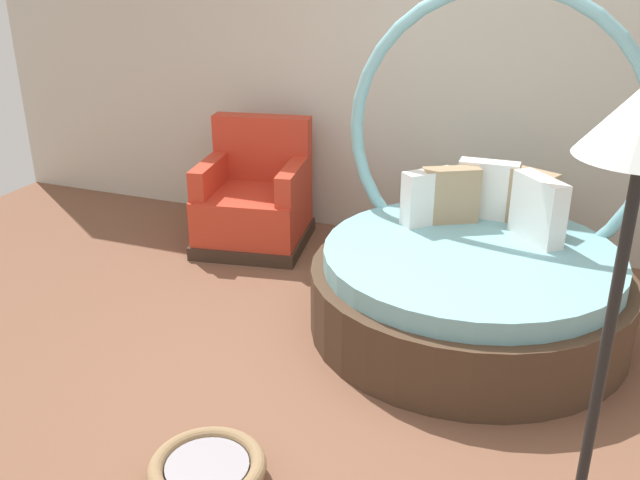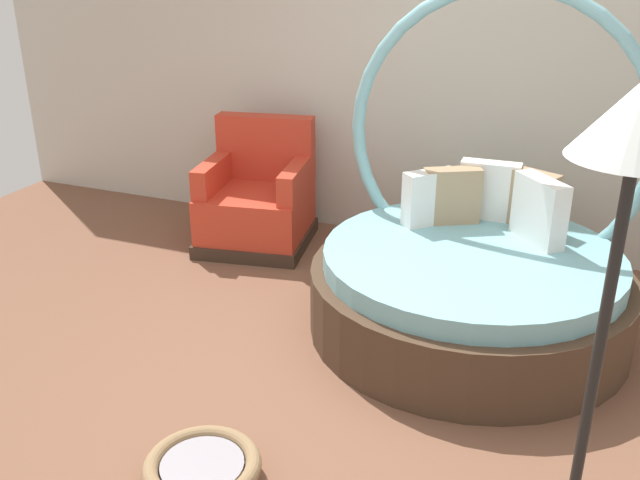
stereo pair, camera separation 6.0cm
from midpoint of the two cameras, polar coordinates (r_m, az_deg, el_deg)
name	(u,v)px [view 2 (the right image)]	position (r m, az deg, el deg)	size (l,w,h in m)	color
ground_plane	(341,400)	(3.71, 2.23, -12.84)	(8.00, 8.00, 0.02)	brown
back_wall	(456,64)	(5.30, 11.35, 13.81)	(8.00, 0.12, 2.71)	beige
round_daybed	(473,268)	(4.29, 12.70, -2.22)	(1.88, 1.88, 1.99)	#473323
red_armchair	(258,202)	(5.41, -4.76, 3.13)	(0.93, 0.93, 0.94)	#38281E
pet_basket	(203,470)	(3.21, -8.95, -17.98)	(0.51, 0.51, 0.13)	#8E704C
floor_lamp	(631,174)	(2.30, 24.61, 4.91)	(0.40, 0.40, 1.82)	black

